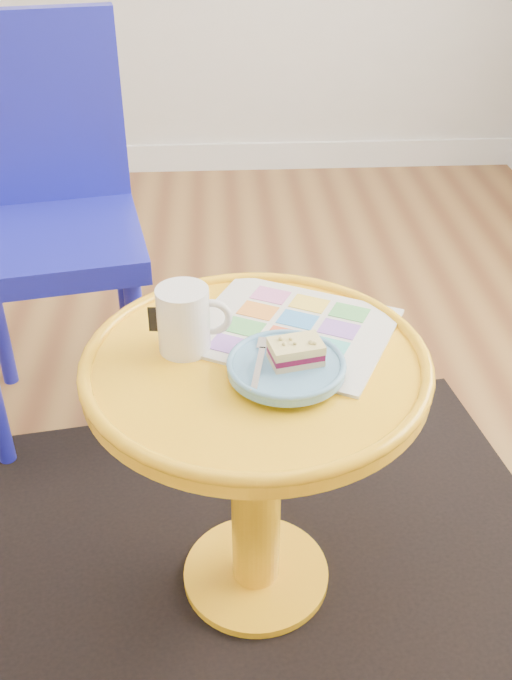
{
  "coord_description": "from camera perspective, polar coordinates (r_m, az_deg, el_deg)",
  "views": [
    {
      "loc": [
        0.63,
        -1.3,
        1.25
      ],
      "look_at": [
        0.69,
        -0.29,
        0.58
      ],
      "focal_mm": 40.0,
      "sensor_mm": 36.0,
      "label": 1
    }
  ],
  "objects": [
    {
      "name": "rug",
      "position": [
        1.61,
        -0.0,
        -17.43
      ],
      "size": [
        1.45,
        1.28,
        0.01
      ],
      "primitive_type": "cube",
      "rotation": [
        0.0,
        0.0,
        0.15
      ],
      "color": "black",
      "rests_on": "ground"
    },
    {
      "name": "side_table",
      "position": [
        1.33,
        -0.0,
        -6.92
      ],
      "size": [
        0.57,
        0.57,
        0.54
      ],
      "color": "#FFB115",
      "rests_on": "ground"
    },
    {
      "name": "chair",
      "position": [
        1.85,
        -15.7,
        9.83
      ],
      "size": [
        0.49,
        0.49,
        0.95
      ],
      "rotation": [
        0.0,
        0.0,
        0.19
      ],
      "color": "#191BA4",
      "rests_on": "ground"
    },
    {
      "name": "newspaper",
      "position": [
        1.31,
        2.69,
        0.79
      ],
      "size": [
        0.42,
        0.4,
        0.01
      ],
      "primitive_type": "cube",
      "rotation": [
        0.0,
        0.0,
        -0.47
      ],
      "color": "silver",
      "rests_on": "side_table"
    },
    {
      "name": "mug",
      "position": [
        1.24,
        -5.37,
        1.67
      ],
      "size": [
        0.12,
        0.09,
        0.11
      ],
      "rotation": [
        0.0,
        0.0,
        -0.08
      ],
      "color": "white",
      "rests_on": "side_table"
    },
    {
      "name": "plate",
      "position": [
        1.19,
        2.29,
        -2.07
      ],
      "size": [
        0.19,
        0.19,
        0.02
      ],
      "color": "#5C96C4",
      "rests_on": "newspaper"
    },
    {
      "name": "cake_slice",
      "position": [
        1.18,
        3.02,
        -0.89
      ],
      "size": [
        0.09,
        0.07,
        0.04
      ],
      "rotation": [
        0.0,
        0.0,
        0.22
      ],
      "color": "#D3BC8C",
      "rests_on": "plate"
    },
    {
      "name": "fork",
      "position": [
        1.19,
        0.29,
        -1.61
      ],
      "size": [
        0.04,
        0.14,
        0.0
      ],
      "rotation": [
        0.0,
        0.0,
        -0.18
      ],
      "color": "silver",
      "rests_on": "plate"
    }
  ]
}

